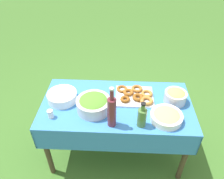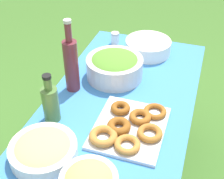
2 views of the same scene
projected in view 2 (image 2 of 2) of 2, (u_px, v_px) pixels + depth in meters
picnic_table at (119, 117)px, 1.58m from camera, size 1.39×0.71×0.70m
salad_bowl at (115, 66)px, 1.66m from camera, size 0.30×0.30×0.13m
pasta_bowl at (43, 150)px, 1.23m from camera, size 0.27×0.27×0.08m
donut_platter at (129, 127)px, 1.35m from camera, size 0.38×0.32×0.05m
plate_stack at (148, 47)px, 1.87m from camera, size 0.27×0.27×0.08m
olive_oil_bottle at (51, 103)px, 1.37m from camera, size 0.07×0.07×0.24m
wine_bottle at (71, 64)px, 1.52m from camera, size 0.07×0.07×0.38m
salt_shaker at (115, 38)px, 1.97m from camera, size 0.05×0.05×0.07m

